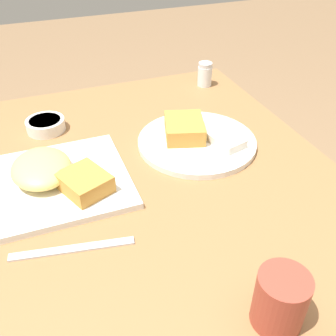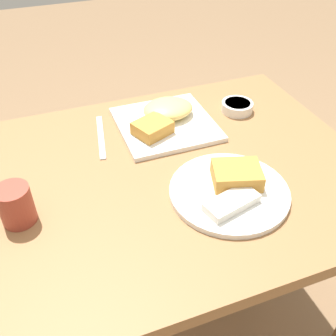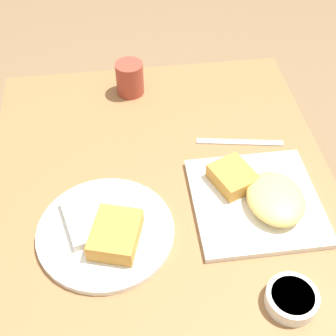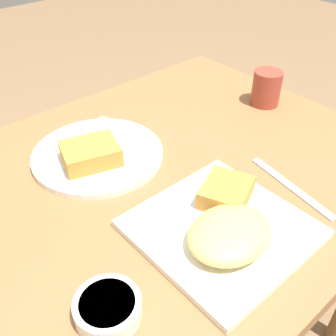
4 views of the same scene
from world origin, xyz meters
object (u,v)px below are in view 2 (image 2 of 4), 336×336
plate_oval_far (231,188)px  plate_square_near (165,119)px  sauce_ramekin (237,106)px  butter_knife (101,137)px  coffee_mug (16,205)px

plate_oval_far → plate_square_near: bearing=-82.6°
plate_oval_far → sauce_ramekin: plate_oval_far is taller
sauce_ramekin → butter_knife: size_ratio=0.45×
sauce_ramekin → butter_knife: sauce_ramekin is taller
plate_square_near → sauce_ramekin: (-0.24, 0.00, -0.01)m
plate_square_near → butter_knife: bearing=-1.1°
butter_knife → coffee_mug: size_ratio=2.34×
butter_knife → coffee_mug: 0.35m
butter_knife → coffee_mug: coffee_mug is taller
plate_oval_far → butter_knife: (0.23, -0.33, -0.01)m
plate_square_near → coffee_mug: coffee_mug is taller
plate_oval_far → butter_knife: bearing=-55.1°
plate_square_near → sauce_ramekin: size_ratio=2.82×
plate_square_near → sauce_ramekin: plate_square_near is taller
sauce_ramekin → butter_knife: (0.43, -0.01, -0.01)m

